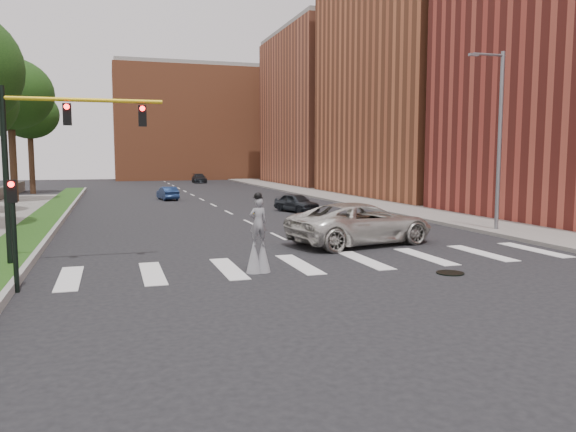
% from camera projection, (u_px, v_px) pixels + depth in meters
% --- Properties ---
extents(ground_plane, '(160.00, 160.00, 0.00)m').
position_uv_depth(ground_plane, '(343.00, 268.00, 19.59)').
color(ground_plane, black).
rests_on(ground_plane, ground).
extents(grass_median, '(2.00, 60.00, 0.25)m').
position_uv_depth(grass_median, '(48.00, 216.00, 35.11)').
color(grass_median, '#1B4012').
rests_on(grass_median, ground).
extents(median_curb, '(0.20, 60.00, 0.28)m').
position_uv_depth(median_curb, '(66.00, 215.00, 35.42)').
color(median_curb, gray).
rests_on(median_curb, ground).
extents(sidewalk_right, '(5.00, 90.00, 0.18)m').
position_uv_depth(sidewalk_right, '(363.00, 201.00, 47.02)').
color(sidewalk_right, slate).
rests_on(sidewalk_right, ground).
extents(manhole, '(0.90, 0.90, 0.04)m').
position_uv_depth(manhole, '(450.00, 273.00, 18.59)').
color(manhole, black).
rests_on(manhole, ground).
extents(building_mid, '(16.00, 22.00, 24.00)m').
position_uv_depth(building_mid, '(434.00, 70.00, 53.32)').
color(building_mid, '#A75734').
rests_on(building_mid, ground).
extents(building_far, '(16.00, 22.00, 20.00)m').
position_uv_depth(building_far, '(337.00, 110.00, 76.30)').
color(building_far, '#AE5C40').
rests_on(building_far, ground).
extents(building_backdrop, '(26.00, 14.00, 18.00)m').
position_uv_depth(building_backdrop, '(194.00, 125.00, 94.38)').
color(building_backdrop, '#A75734').
rests_on(building_backdrop, ground).
extents(streetlight, '(2.05, 0.20, 9.00)m').
position_uv_depth(streetlight, '(498.00, 135.00, 28.01)').
color(streetlight, slate).
rests_on(streetlight, ground).
extents(traffic_signal, '(5.30, 0.23, 6.20)m').
position_uv_depth(traffic_signal, '(44.00, 148.00, 19.07)').
color(traffic_signal, black).
rests_on(traffic_signal, ground).
extents(secondary_signal, '(0.25, 0.21, 3.23)m').
position_uv_depth(secondary_signal, '(14.00, 225.00, 15.83)').
color(secondary_signal, black).
rests_on(secondary_signal, ground).
extents(stilt_performer, '(0.84, 0.56, 2.70)m').
position_uv_depth(stilt_performer, '(258.00, 242.00, 18.66)').
color(stilt_performer, '#342115').
rests_on(stilt_performer, ground).
extents(suv_crossing, '(7.11, 4.33, 1.84)m').
position_uv_depth(suv_crossing, '(361.00, 223.00, 24.69)').
color(suv_crossing, beige).
rests_on(suv_crossing, ground).
extents(car_near, '(2.66, 4.07, 1.29)m').
position_uv_depth(car_near, '(296.00, 203.00, 38.76)').
color(car_near, black).
rests_on(car_near, ground).
extents(car_mid, '(1.74, 3.70, 1.17)m').
position_uv_depth(car_mid, '(168.00, 193.00, 49.40)').
color(car_mid, navy).
rests_on(car_mid, ground).
extents(car_far, '(1.95, 4.52, 1.30)m').
position_uv_depth(car_far, '(199.00, 178.00, 80.15)').
color(car_far, black).
rests_on(car_far, ground).
extents(tree_4, '(6.73, 6.73, 11.65)m').
position_uv_depth(tree_4, '(10.00, 94.00, 44.55)').
color(tree_4, '#342115').
rests_on(tree_4, ground).
extents(tree_5, '(5.77, 5.77, 10.49)m').
position_uv_depth(tree_5, '(29.00, 115.00, 56.64)').
color(tree_5, '#342115').
rests_on(tree_5, ground).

